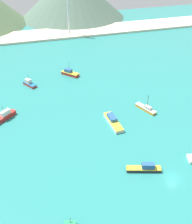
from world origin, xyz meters
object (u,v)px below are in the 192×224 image
(fishing_boat_4, at_px, (4,117))
(fishing_boat_1, at_px, (146,108))
(fishing_boat_5, at_px, (70,73))
(fishing_boat_7, at_px, (113,121))
(radio_tower, at_px, (68,8))
(fishing_boat_3, at_px, (145,168))
(fishing_boat_2, at_px, (29,83))

(fishing_boat_4, bearing_deg, fishing_boat_1, -9.93)
(fishing_boat_5, bearing_deg, fishing_boat_7, -81.04)
(fishing_boat_1, relative_size, radio_tower, 0.27)
(fishing_boat_3, xyz_separation_m, fishing_boat_5, (-7.19, 62.03, 0.13))
(fishing_boat_1, relative_size, fishing_boat_4, 0.97)
(fishing_boat_4, bearing_deg, fishing_boat_7, -19.99)
(fishing_boat_5, relative_size, radio_tower, 0.25)
(fishing_boat_3, xyz_separation_m, fishing_boat_7, (-0.97, 22.54, -0.01))
(fishing_boat_1, height_order, fishing_boat_2, fishing_boat_1)
(fishing_boat_1, relative_size, fishing_boat_2, 1.25)
(fishing_boat_2, bearing_deg, fishing_boat_3, -66.22)
(fishing_boat_5, height_order, radio_tower, radio_tower)
(fishing_boat_2, distance_m, fishing_boat_7, 42.49)
(fishing_boat_2, bearing_deg, fishing_boat_4, -115.28)
(fishing_boat_5, height_order, fishing_boat_7, fishing_boat_5)
(fishing_boat_4, bearing_deg, fishing_boat_2, 64.72)
(fishing_boat_2, xyz_separation_m, fishing_boat_4, (-10.48, -22.19, 0.14))
(fishing_boat_7, bearing_deg, radio_tower, 86.97)
(fishing_boat_2, xyz_separation_m, fishing_boat_5, (18.09, 4.64, 0.05))
(fishing_boat_7, relative_size, radio_tower, 0.35)
(fishing_boat_2, xyz_separation_m, fishing_boat_7, (24.31, -34.85, -0.09))
(fishing_boat_5, bearing_deg, fishing_boat_2, -165.61)
(fishing_boat_7, xyz_separation_m, radio_tower, (4.90, 92.72, 15.38))
(fishing_boat_4, bearing_deg, fishing_boat_3, -44.54)
(fishing_boat_1, bearing_deg, fishing_boat_5, 119.79)
(fishing_boat_3, bearing_deg, fishing_boat_2, 113.78)
(fishing_boat_4, xyz_separation_m, fishing_boat_5, (28.57, 26.83, -0.09))
(radio_tower, bearing_deg, fishing_boat_7, -93.03)
(fishing_boat_1, xyz_separation_m, fishing_boat_4, (-48.82, 8.55, 0.38))
(fishing_boat_1, bearing_deg, fishing_boat_4, 170.07)
(fishing_boat_3, bearing_deg, fishing_boat_5, 96.62)
(fishing_boat_4, relative_size, fishing_boat_5, 1.13)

